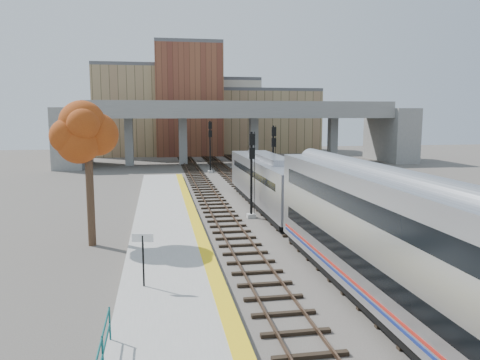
{
  "coord_description": "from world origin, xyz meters",
  "views": [
    {
      "loc": [
        -7.73,
        -26.73,
        7.55
      ],
      "look_at": [
        -1.52,
        8.69,
        2.5
      ],
      "focal_mm": 35.0,
      "sensor_mm": 36.0,
      "label": 1
    }
  ],
  "objects": [
    {
      "name": "buildings_far",
      "position": [
        1.26,
        66.57,
        7.88
      ],
      "size": [
        43.0,
        21.0,
        20.6
      ],
      "color": "#978158",
      "rests_on": "ground"
    },
    {
      "name": "parking_lot",
      "position": [
        14.0,
        28.0,
        0.02
      ],
      "size": [
        14.0,
        18.0,
        0.04
      ],
      "primitive_type": "cube",
      "color": "black",
      "rests_on": "ground"
    },
    {
      "name": "yellow_strip",
      "position": [
        -5.35,
        0.0,
        0.35
      ],
      "size": [
        0.7,
        60.0,
        0.01
      ],
      "primitive_type": "cube",
      "color": "yellow",
      "rests_on": "platform"
    },
    {
      "name": "signal_mast_far",
      "position": [
        -1.1,
        33.5,
        3.27
      ],
      "size": [
        0.6,
        0.64,
        6.72
      ],
      "color": "#9E9E99",
      "rests_on": "ground"
    },
    {
      "name": "car_a",
      "position": [
        9.71,
        22.25,
        0.59
      ],
      "size": [
        1.5,
        3.28,
        1.09
      ],
      "primitive_type": "imported",
      "rotation": [
        0.0,
        0.0,
        -0.07
      ],
      "color": "#99999E",
      "rests_on": "parking_lot"
    },
    {
      "name": "ground",
      "position": [
        0.0,
        0.0,
        0.0
      ],
      "size": [
        160.0,
        160.0,
        0.0
      ],
      "primitive_type": "plane",
      "color": "#47423D",
      "rests_on": "ground"
    },
    {
      "name": "platform",
      "position": [
        -7.25,
        0.0,
        0.17
      ],
      "size": [
        4.5,
        60.0,
        0.35
      ],
      "primitive_type": "cube",
      "color": "#9E9E99",
      "rests_on": "ground"
    },
    {
      "name": "signal_mast_mid",
      "position": [
        3.0,
        16.25,
        3.13
      ],
      "size": [
        0.6,
        0.64,
        6.52
      ],
      "color": "#9E9E99",
      "rests_on": "ground"
    },
    {
      "name": "locomotive",
      "position": [
        1.0,
        9.65,
        2.28
      ],
      "size": [
        3.02,
        19.05,
        4.1
      ],
      "color": "#A8AAB2",
      "rests_on": "ground"
    },
    {
      "name": "tree",
      "position": [
        -11.64,
        0.77,
        6.68
      ],
      "size": [
        3.6,
        3.6,
        9.01
      ],
      "color": "#382619",
      "rests_on": "ground"
    },
    {
      "name": "car_c",
      "position": [
        15.55,
        30.1,
        0.69
      ],
      "size": [
        3.16,
        4.82,
        1.3
      ],
      "primitive_type": "imported",
      "rotation": [
        0.0,
        0.0,
        -0.33
      ],
      "color": "#99999E",
      "rests_on": "parking_lot"
    },
    {
      "name": "tracks",
      "position": [
        0.93,
        12.5,
        0.08
      ],
      "size": [
        10.7,
        95.0,
        0.25
      ],
      "color": "black",
      "rests_on": "ground"
    },
    {
      "name": "signal_mast_near",
      "position": [
        -1.1,
        6.26,
        2.99
      ],
      "size": [
        0.6,
        0.64,
        6.32
      ],
      "color": "#9E9E99",
      "rests_on": "ground"
    },
    {
      "name": "station_sign",
      "position": [
        -8.47,
        -7.35,
        1.98
      ],
      "size": [
        0.89,
        0.23,
        2.27
      ],
      "rotation": [
        0.0,
        0.0,
        -0.2
      ],
      "color": "black",
      "rests_on": "platform"
    },
    {
      "name": "overpass",
      "position": [
        4.92,
        45.0,
        5.81
      ],
      "size": [
        54.0,
        12.0,
        9.5
      ],
      "color": "slate",
      "rests_on": "ground"
    },
    {
      "name": "coach",
      "position": [
        1.0,
        -12.96,
        2.8
      ],
      "size": [
        3.03,
        25.0,
        5.0
      ],
      "color": "#A8AAB2",
      "rests_on": "ground"
    },
    {
      "name": "car_b",
      "position": [
        15.13,
        29.27,
        0.6
      ],
      "size": [
        2.7,
        3.57,
        1.13
      ],
      "primitive_type": "imported",
      "rotation": [
        0.0,
        0.0,
        0.5
      ],
      "color": "#99999E",
      "rests_on": "parking_lot"
    }
  ]
}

